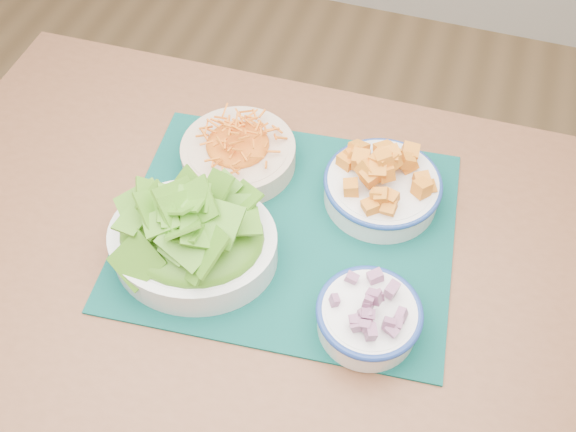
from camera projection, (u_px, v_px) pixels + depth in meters
The scene contains 6 objects.
table at pixel (250, 279), 1.06m from camera, with size 1.14×0.78×0.75m.
placemat at pixel (288, 229), 0.99m from camera, with size 0.50×0.41×0.00m, color #04302C.
carrot_bowl at pixel (238, 150), 1.04m from camera, with size 0.22×0.22×0.07m.
squash_bowl at pixel (383, 181), 0.99m from camera, with size 0.18×0.18×0.10m.
lettuce_bowl at pixel (192, 234), 0.91m from camera, with size 0.27×0.24×0.12m.
onion_bowl at pixel (369, 314), 0.86m from camera, with size 0.17×0.17×0.08m.
Camera 1 is at (0.21, -0.22, 1.55)m, focal length 40.00 mm.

